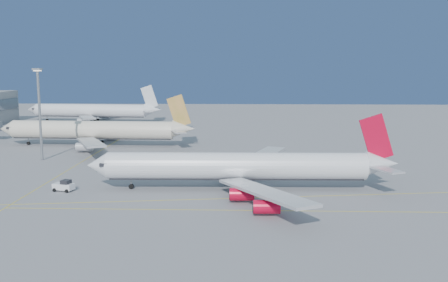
# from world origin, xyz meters

# --- Properties ---
(ground) EXTENTS (500.00, 500.00, 0.00)m
(ground) POSITION_xyz_m (0.00, 0.00, 0.00)
(ground) COLOR slate
(ground) RESTS_ON ground
(taxiway_lines) EXTENTS (118.86, 140.00, 0.02)m
(taxiway_lines) POSITION_xyz_m (-14.71, 6.34, 0.01)
(taxiway_lines) COLOR #DBC30C
(taxiway_lines) RESTS_ON ground
(airliner_virgin) EXTENTS (68.40, 61.55, 16.90)m
(airliner_virgin) POSITION_xyz_m (5.68, 2.31, 5.09)
(airliner_virgin) COLOR white
(airliner_virgin) RESTS_ON ground
(airliner_etihad) EXTENTS (67.81, 62.66, 17.71)m
(airliner_etihad) POSITION_xyz_m (-43.88, 61.24, 5.39)
(airliner_etihad) COLOR beige
(airliner_etihad) RESTS_ON ground
(airliner_third) EXTENTS (67.51, 62.01, 18.10)m
(airliner_third) POSITION_xyz_m (-66.49, 133.89, 5.48)
(airliner_third) COLOR white
(airliner_third) RESTS_ON ground
(pushback_tug) EXTENTS (4.85, 3.63, 2.49)m
(pushback_tug) POSITION_xyz_m (-33.26, -0.61, 1.15)
(pushback_tug) COLOR white
(pushback_tug) RESTS_ON ground
(light_mast) EXTENTS (2.28, 2.28, 26.33)m
(light_mast) POSITION_xyz_m (-52.29, 34.82, 15.54)
(light_mast) COLOR gray
(light_mast) RESTS_ON ground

